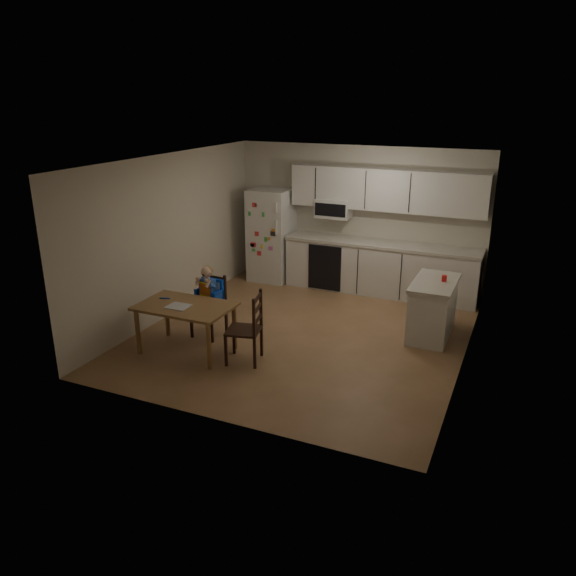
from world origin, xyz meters
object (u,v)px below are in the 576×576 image
(red_cup, at_px, (444,278))
(chair_booster, at_px, (210,293))
(chair_side, at_px, (251,324))
(dining_table, at_px, (185,311))
(kitchen_island, at_px, (433,308))
(refrigerator, at_px, (271,235))

(red_cup, xyz_separation_m, chair_booster, (-3.06, -1.32, -0.24))
(chair_side, bearing_deg, dining_table, -98.85)
(kitchen_island, bearing_deg, dining_table, -147.38)
(kitchen_island, distance_m, red_cup, 0.47)
(chair_booster, xyz_separation_m, chair_side, (0.94, -0.54, -0.10))
(refrigerator, xyz_separation_m, dining_table, (0.31, -3.32, -0.27))
(refrigerator, relative_size, kitchen_island, 1.52)
(red_cup, relative_size, chair_booster, 0.08)
(dining_table, bearing_deg, chair_booster, 89.66)
(chair_booster, relative_size, chair_side, 1.11)
(kitchen_island, distance_m, dining_table, 3.50)
(chair_booster, height_order, chair_side, chair_booster)
(refrigerator, distance_m, chair_side, 3.50)
(refrigerator, xyz_separation_m, chair_side, (1.25, -3.25, -0.31))
(refrigerator, bearing_deg, dining_table, -84.74)
(chair_booster, distance_m, chair_side, 1.09)
(red_cup, distance_m, chair_booster, 3.34)
(kitchen_island, relative_size, red_cup, 12.68)
(kitchen_island, bearing_deg, refrigerator, 156.12)
(red_cup, bearing_deg, refrigerator, 157.60)
(red_cup, height_order, dining_table, red_cup)
(dining_table, xyz_separation_m, chair_side, (0.94, 0.07, -0.04))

